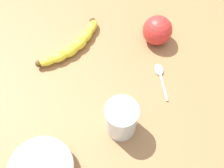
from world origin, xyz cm
name	(u,v)px	position (x,y,z in cm)	size (l,w,h in cm)	color
wooden_tabletop	(89,98)	(0.00, 0.00, 1.50)	(120.00, 120.00, 3.00)	olive
banana	(73,45)	(-14.61, -5.02, 4.63)	(17.54, 16.18, 3.25)	yellow
smoothie_glass	(121,119)	(8.37, 8.08, 7.73)	(7.31, 7.31, 9.74)	silver
apple_fruit	(157,30)	(-18.11, 18.31, 7.09)	(8.17, 8.17, 8.17)	red
teaspoon	(159,72)	(-7.00, 18.57, 3.40)	(11.29, 3.00, 0.80)	silver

